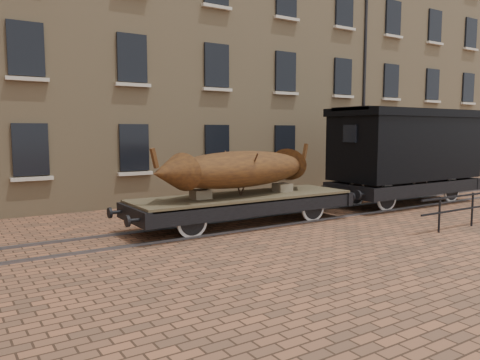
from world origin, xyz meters
TOP-DOWN VIEW (x-y plane):
  - ground at (0.00, 0.00)m, footprint 90.00×90.00m
  - warehouse_cream at (3.00, 9.99)m, footprint 40.00×10.19m
  - rail_track at (0.00, 0.00)m, footprint 30.00×1.52m
  - flatcar_wagon at (-0.98, -0.00)m, footprint 7.72×2.09m
  - iron_boat at (-1.08, -0.00)m, footprint 6.09×2.55m
  - goods_van at (6.45, 0.00)m, footprint 7.01×2.56m

SIDE VIEW (x-z plane):
  - ground at x=0.00m, z-range 0.00..0.00m
  - rail_track at x=0.00m, z-range 0.00..0.06m
  - flatcar_wagon at x=-0.98m, z-range 0.14..1.31m
  - iron_boat at x=-1.08m, z-range 0.95..2.43m
  - goods_van at x=6.45m, z-range 0.46..4.09m
  - warehouse_cream at x=3.00m, z-range 0.00..14.00m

